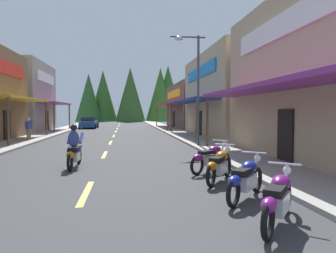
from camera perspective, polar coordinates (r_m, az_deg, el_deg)
name	(u,v)px	position (r m, az deg, el deg)	size (l,w,h in m)	color
ground	(113,138)	(24.94, -10.12, -2.06)	(9.41, 81.36, 0.10)	#38383A
sidewalk_left	(36,137)	(25.84, -23.28, -1.83)	(2.35, 81.36, 0.12)	#9E9991
sidewalk_right	(186,136)	(25.39, 3.27, -1.69)	(2.35, 81.36, 0.12)	#9E9991
centerline_dashes	(115,133)	(29.10, -9.81, -1.28)	(0.16, 57.56, 0.01)	#E0C64C
storefront_left_far	(5,97)	(35.14, -28.00, 4.81)	(9.82, 9.04, 6.99)	gray
storefront_right_middle	(249,96)	(26.72, 14.82, 5.52)	(10.26, 12.78, 6.72)	tan
storefront_right_far	(205,106)	(39.76, 6.85, 3.73)	(9.94, 13.68, 5.48)	brown
streetlamp_right	(193,75)	(17.78, 4.70, 9.49)	(2.03, 0.30, 6.33)	#474C51
motorcycle_parked_right_0	(278,198)	(5.81, 19.72, -12.44)	(1.42, 1.73, 1.04)	black
motorcycle_parked_right_1	(246,178)	(7.27, 14.21, -9.30)	(1.51, 1.66, 1.04)	black
motorcycle_parked_right_2	(219,165)	(8.95, 9.50, -7.00)	(1.31, 1.81, 1.04)	black
motorcycle_parked_right_3	(211,158)	(10.31, 7.93, -5.71)	(1.75, 1.40, 1.04)	black
rider_cruising_lead	(74,150)	(11.50, -16.97, -4.10)	(0.60, 2.14, 1.57)	black
pedestrian_browsing	(29,128)	(22.76, -24.42, -0.18)	(0.40, 0.51, 1.65)	#726659
parked_car_curbside	(89,123)	(39.33, -14.45, 0.68)	(2.09, 4.31, 1.40)	#1E4C8C
treeline_backdrop	(138,96)	(67.11, -5.62, 5.73)	(23.19, 9.44, 12.21)	#285523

